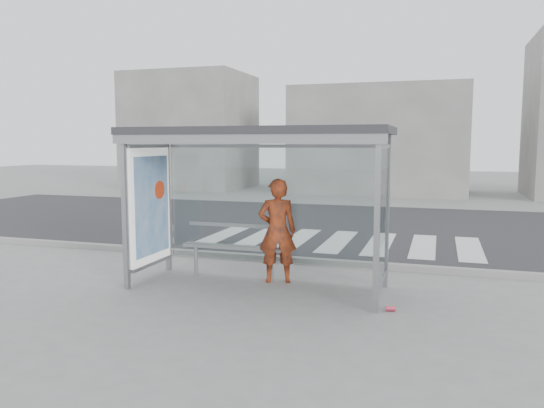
{
  "coord_description": "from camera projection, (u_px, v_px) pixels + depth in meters",
  "views": [
    {
      "loc": [
        2.8,
        -8.03,
        2.37
      ],
      "look_at": [
        0.19,
        0.2,
        1.38
      ],
      "focal_mm": 35.0,
      "sensor_mm": 36.0,
      "label": 1
    }
  ],
  "objects": [
    {
      "name": "ground",
      "position": [
        257.0,
        288.0,
        8.71
      ],
      "size": [
        80.0,
        80.0,
        0.0
      ],
      "primitive_type": "plane",
      "color": "gray",
      "rests_on": "ground"
    },
    {
      "name": "person",
      "position": [
        277.0,
        231.0,
        8.99
      ],
      "size": [
        0.75,
        0.61,
        1.78
      ],
      "primitive_type": "imported",
      "rotation": [
        0.0,
        0.0,
        3.46
      ],
      "color": "#BF6712",
      "rests_on": "ground"
    },
    {
      "name": "crosswalk",
      "position": [
        338.0,
        241.0,
        12.82
      ],
      "size": [
        6.55,
        3.0,
        0.0
      ],
      "color": "silver",
      "rests_on": "ground"
    },
    {
      "name": "bus_shelter",
      "position": [
        237.0,
        167.0,
        8.65
      ],
      "size": [
        4.25,
        1.65,
        2.62
      ],
      "color": "gray",
      "rests_on": "ground"
    },
    {
      "name": "curb",
      "position": [
        289.0,
        260.0,
        10.55
      ],
      "size": [
        30.0,
        0.18,
        0.12
      ],
      "primitive_type": "cube",
      "color": "gray",
      "rests_on": "ground"
    },
    {
      "name": "soda_can",
      "position": [
        390.0,
        309.0,
        7.5
      ],
      "size": [
        0.15,
        0.1,
        0.07
      ],
      "primitive_type": "cylinder",
      "rotation": [
        0.0,
        1.57,
        0.23
      ],
      "color": "#E14261",
      "rests_on": "ground"
    },
    {
      "name": "building_left",
      "position": [
        191.0,
        131.0,
        28.42
      ],
      "size": [
        6.0,
        5.0,
        6.0
      ],
      "primitive_type": "cube",
      "color": "slate",
      "rests_on": "ground"
    },
    {
      "name": "building_center",
      "position": [
        380.0,
        140.0,
        25.47
      ],
      "size": [
        8.0,
        5.0,
        5.0
      ],
      "primitive_type": "cube",
      "color": "slate",
      "rests_on": "ground"
    },
    {
      "name": "road",
      "position": [
        336.0,
        225.0,
        15.34
      ],
      "size": [
        30.0,
        10.0,
        0.01
      ],
      "primitive_type": "cube",
      "color": "#28282B",
      "rests_on": "ground"
    },
    {
      "name": "bench",
      "position": [
        233.0,
        247.0,
        9.3
      ],
      "size": [
        1.83,
        0.32,
        0.95
      ],
      "color": "gray",
      "rests_on": "ground"
    }
  ]
}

